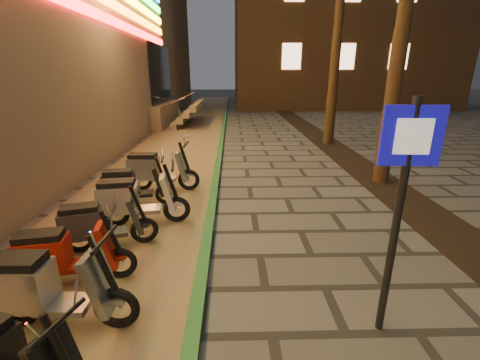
{
  "coord_description": "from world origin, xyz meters",
  "views": [
    {
      "loc": [
        -0.44,
        -1.2,
        2.82
      ],
      "look_at": [
        -0.32,
        3.65,
        1.2
      ],
      "focal_mm": 24.0,
      "sensor_mm": 36.0,
      "label": 1
    }
  ],
  "objects_px": {
    "scooter_10": "(133,200)",
    "scooter_11": "(131,186)",
    "pedestrian_sign": "(402,191)",
    "scooter_12": "(155,170)",
    "scooter_6": "(2,360)",
    "scooter_7": "(42,289)",
    "scooter_9": "(98,224)",
    "scooter_8": "(62,255)"
  },
  "relations": [
    {
      "from": "scooter_10",
      "to": "scooter_11",
      "type": "xyz_separation_m",
      "value": [
        -0.32,
        0.94,
        -0.05
      ]
    },
    {
      "from": "pedestrian_sign",
      "to": "scooter_12",
      "type": "relative_size",
      "value": 1.5
    },
    {
      "from": "pedestrian_sign",
      "to": "scooter_6",
      "type": "height_order",
      "value": "pedestrian_sign"
    },
    {
      "from": "scooter_7",
      "to": "scooter_9",
      "type": "relative_size",
      "value": 1.13
    },
    {
      "from": "scooter_6",
      "to": "scooter_12",
      "type": "relative_size",
      "value": 0.88
    },
    {
      "from": "scooter_7",
      "to": "scooter_8",
      "type": "relative_size",
      "value": 1.12
    },
    {
      "from": "scooter_7",
      "to": "scooter_11",
      "type": "xyz_separation_m",
      "value": [
        -0.08,
        3.59,
        -0.05
      ]
    },
    {
      "from": "scooter_6",
      "to": "scooter_10",
      "type": "distance_m",
      "value": 3.55
    },
    {
      "from": "scooter_8",
      "to": "scooter_7",
      "type": "bearing_deg",
      "value": -87.77
    },
    {
      "from": "pedestrian_sign",
      "to": "scooter_12",
      "type": "height_order",
      "value": "pedestrian_sign"
    },
    {
      "from": "scooter_8",
      "to": "scooter_10",
      "type": "height_order",
      "value": "scooter_10"
    },
    {
      "from": "scooter_7",
      "to": "scooter_10",
      "type": "relative_size",
      "value": 1.0
    },
    {
      "from": "scooter_6",
      "to": "scooter_10",
      "type": "relative_size",
      "value": 0.89
    },
    {
      "from": "pedestrian_sign",
      "to": "scooter_8",
      "type": "height_order",
      "value": "pedestrian_sign"
    },
    {
      "from": "scooter_8",
      "to": "scooter_11",
      "type": "distance_m",
      "value": 2.79
    },
    {
      "from": "scooter_11",
      "to": "scooter_12",
      "type": "height_order",
      "value": "scooter_12"
    },
    {
      "from": "scooter_6",
      "to": "scooter_7",
      "type": "xyz_separation_m",
      "value": [
        -0.15,
        0.9,
        0.05
      ]
    },
    {
      "from": "scooter_7",
      "to": "scooter_11",
      "type": "bearing_deg",
      "value": 93.44
    },
    {
      "from": "scooter_10",
      "to": "scooter_11",
      "type": "relative_size",
      "value": 1.1
    },
    {
      "from": "scooter_7",
      "to": "scooter_9",
      "type": "bearing_deg",
      "value": 94.55
    },
    {
      "from": "scooter_8",
      "to": "scooter_11",
      "type": "relative_size",
      "value": 0.98
    },
    {
      "from": "pedestrian_sign",
      "to": "scooter_10",
      "type": "distance_m",
      "value": 4.7
    },
    {
      "from": "pedestrian_sign",
      "to": "scooter_9",
      "type": "height_order",
      "value": "pedestrian_sign"
    },
    {
      "from": "scooter_11",
      "to": "scooter_6",
      "type": "bearing_deg",
      "value": -95.19
    },
    {
      "from": "scooter_8",
      "to": "scooter_12",
      "type": "relative_size",
      "value": 0.88
    },
    {
      "from": "scooter_6",
      "to": "scooter_10",
      "type": "bearing_deg",
      "value": 104.7
    },
    {
      "from": "scooter_6",
      "to": "scooter_9",
      "type": "bearing_deg",
      "value": 110.96
    },
    {
      "from": "scooter_10",
      "to": "scooter_12",
      "type": "distance_m",
      "value": 1.96
    },
    {
      "from": "scooter_12",
      "to": "scooter_10",
      "type": "bearing_deg",
      "value": -88.26
    },
    {
      "from": "scooter_7",
      "to": "scooter_8",
      "type": "height_order",
      "value": "scooter_7"
    },
    {
      "from": "scooter_9",
      "to": "scooter_11",
      "type": "height_order",
      "value": "scooter_11"
    },
    {
      "from": "scooter_7",
      "to": "scooter_8",
      "type": "xyz_separation_m",
      "value": [
        -0.18,
        0.8,
        -0.06
      ]
    },
    {
      "from": "scooter_6",
      "to": "scooter_10",
      "type": "xyz_separation_m",
      "value": [
        0.09,
        3.55,
        0.05
      ]
    },
    {
      "from": "scooter_9",
      "to": "pedestrian_sign",
      "type": "bearing_deg",
      "value": -42.41
    },
    {
      "from": "scooter_8",
      "to": "pedestrian_sign",
      "type": "bearing_deg",
      "value": -23.39
    },
    {
      "from": "scooter_9",
      "to": "scooter_10",
      "type": "xyz_separation_m",
      "value": [
        0.31,
        0.91,
        0.06
      ]
    },
    {
      "from": "pedestrian_sign",
      "to": "scooter_9",
      "type": "bearing_deg",
      "value": 157.87
    },
    {
      "from": "pedestrian_sign",
      "to": "scooter_10",
      "type": "relative_size",
      "value": 1.53
    },
    {
      "from": "scooter_8",
      "to": "scooter_12",
      "type": "height_order",
      "value": "scooter_12"
    },
    {
      "from": "scooter_9",
      "to": "scooter_12",
      "type": "xyz_separation_m",
      "value": [
        0.29,
        2.87,
        0.07
      ]
    },
    {
      "from": "scooter_10",
      "to": "scooter_11",
      "type": "bearing_deg",
      "value": 100.53
    },
    {
      "from": "pedestrian_sign",
      "to": "scooter_6",
      "type": "bearing_deg",
      "value": -164.87
    }
  ]
}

